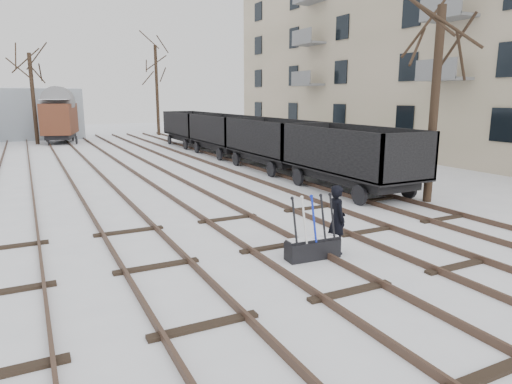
# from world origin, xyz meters

# --- Properties ---
(ground) EXTENTS (120.00, 120.00, 0.00)m
(ground) POSITION_xyz_m (0.00, 0.00, 0.00)
(ground) COLOR white
(ground) RESTS_ON ground
(tracks) EXTENTS (13.90, 52.00, 0.16)m
(tracks) POSITION_xyz_m (-0.00, 13.67, 0.07)
(tracks) COLOR black
(tracks) RESTS_ON ground
(apartment_block) EXTENTS (10.12, 45.00, 16.10)m
(apartment_block) POSITION_xyz_m (19.95, 14.00, 8.05)
(apartment_block) COLOR beige
(apartment_block) RESTS_ON ground
(shed_right) EXTENTS (7.00, 6.00, 4.50)m
(shed_right) POSITION_xyz_m (-4.00, 40.00, 2.25)
(shed_right) COLOR #99A4AD
(shed_right) RESTS_ON ground
(ground_frame) EXTENTS (1.32, 0.49, 1.49)m
(ground_frame) POSITION_xyz_m (0.41, 1.94, 0.28)
(ground_frame) COLOR black
(ground_frame) RESTS_ON ground
(worker) EXTENTS (0.53, 0.68, 1.67)m
(worker) POSITION_xyz_m (1.16, 2.04, 0.84)
(worker) COLOR black
(worker) RESTS_ON ground
(freight_wagon_a) EXTENTS (2.51, 6.28, 2.57)m
(freight_wagon_a) POSITION_xyz_m (6.00, 7.70, 0.98)
(freight_wagon_a) COLOR black
(freight_wagon_a) RESTS_ON ground
(freight_wagon_b) EXTENTS (2.51, 6.28, 2.57)m
(freight_wagon_b) POSITION_xyz_m (6.00, 14.10, 0.98)
(freight_wagon_b) COLOR black
(freight_wagon_b) RESTS_ON ground
(freight_wagon_c) EXTENTS (2.51, 6.28, 2.57)m
(freight_wagon_c) POSITION_xyz_m (6.00, 20.50, 0.98)
(freight_wagon_c) COLOR black
(freight_wagon_c) RESTS_ON ground
(freight_wagon_d) EXTENTS (2.51, 6.28, 2.57)m
(freight_wagon_d) POSITION_xyz_m (6.00, 26.90, 0.98)
(freight_wagon_d) COLOR black
(freight_wagon_d) RESTS_ON ground
(box_van_wagon) EXTENTS (3.42, 5.04, 3.52)m
(box_van_wagon) POSITION_xyz_m (-2.74, 33.84, 2.05)
(box_van_wagon) COLOR black
(box_van_wagon) RESTS_ON ground
(tree_near) EXTENTS (0.30, 0.30, 6.72)m
(tree_near) POSITION_xyz_m (7.44, 5.05, 3.36)
(tree_near) COLOR black
(tree_near) RESTS_ON ground
(tree_far_left) EXTENTS (0.30, 0.30, 7.01)m
(tree_far_left) POSITION_xyz_m (-4.51, 33.72, 3.51)
(tree_far_left) COLOR black
(tree_far_left) RESTS_ON ground
(tree_far_right) EXTENTS (0.30, 0.30, 8.50)m
(tree_far_right) POSITION_xyz_m (6.43, 38.05, 4.25)
(tree_far_right) COLOR black
(tree_far_right) RESTS_ON ground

